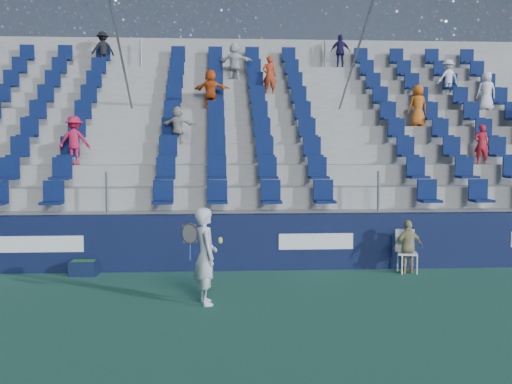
# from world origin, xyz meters

# --- Properties ---
(ground) EXTENTS (70.00, 70.00, 0.00)m
(ground) POSITION_xyz_m (0.00, 0.00, 0.00)
(ground) COLOR #29604A
(ground) RESTS_ON ground
(sponsor_wall) EXTENTS (24.00, 0.32, 1.20)m
(sponsor_wall) POSITION_xyz_m (0.00, 3.15, 0.60)
(sponsor_wall) COLOR #0F1739
(sponsor_wall) RESTS_ON ground
(grandstand) EXTENTS (24.00, 8.17, 6.63)m
(grandstand) POSITION_xyz_m (-0.00, 8.24, 2.14)
(grandstand) COLOR #A7A7A2
(grandstand) RESTS_ON ground
(tennis_player) EXTENTS (0.69, 0.67, 1.63)m
(tennis_player) POSITION_xyz_m (-0.83, 0.16, 0.82)
(tennis_player) COLOR silver
(tennis_player) RESTS_ON ground
(line_judge_chair) EXTENTS (0.47, 0.48, 0.90)m
(line_judge_chair) POSITION_xyz_m (3.36, 2.64, 0.51)
(line_judge_chair) COLOR white
(line_judge_chair) RESTS_ON ground
(line_judge) EXTENTS (0.70, 0.41, 1.12)m
(line_judge) POSITION_xyz_m (3.36, 2.50, 0.56)
(line_judge) COLOR tan
(line_judge) RESTS_ON ground
(ball_bin) EXTENTS (0.59, 0.41, 0.31)m
(ball_bin) POSITION_xyz_m (-3.35, 2.75, 0.17)
(ball_bin) COLOR #0F1A38
(ball_bin) RESTS_ON ground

